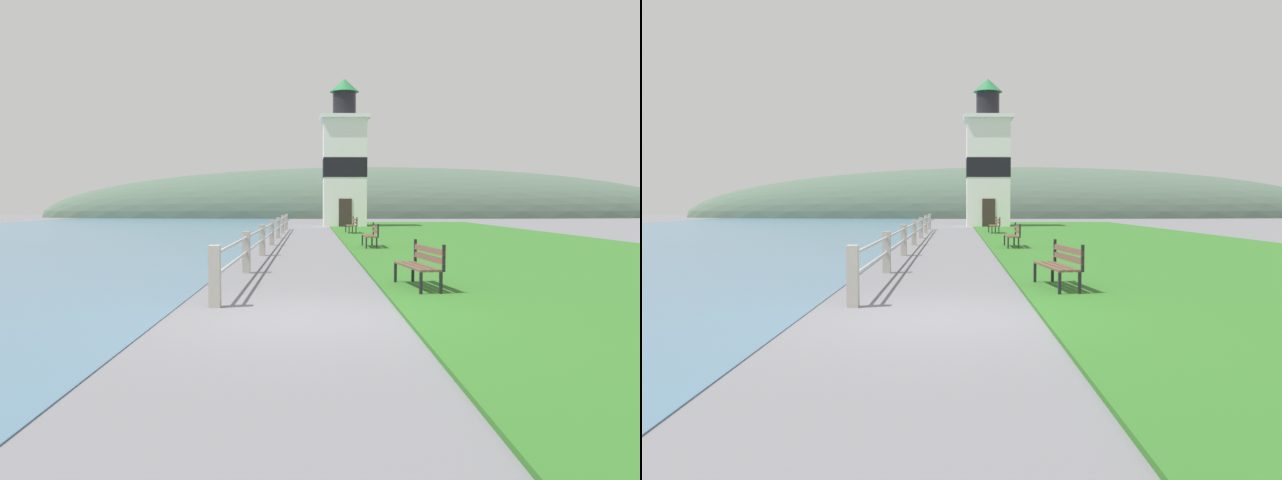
% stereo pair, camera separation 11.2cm
% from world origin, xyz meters
% --- Properties ---
extents(ground_plane, '(160.00, 160.00, 0.00)m').
position_xyz_m(ground_plane, '(0.00, 0.00, 0.00)').
color(ground_plane, slate).
extents(grass_verge, '(12.00, 54.10, 0.06)m').
position_xyz_m(grass_verge, '(7.50, 18.03, 0.03)').
color(grass_verge, '#2D6623').
rests_on(grass_verge, ground_plane).
extents(seawall_railing, '(0.18, 29.84, 1.00)m').
position_xyz_m(seawall_railing, '(-1.40, 15.83, 0.59)').
color(seawall_railing, '#A8A399').
rests_on(seawall_railing, ground_plane).
extents(park_bench_near, '(0.70, 1.81, 0.94)m').
position_xyz_m(park_bench_near, '(2.27, 2.87, 0.54)').
color(park_bench_near, brown).
rests_on(park_bench_near, ground_plane).
extents(park_bench_midway, '(0.47, 1.78, 0.94)m').
position_xyz_m(park_bench_midway, '(2.41, 13.99, 0.54)').
color(park_bench_midway, brown).
rests_on(park_bench_midway, ground_plane).
extents(park_bench_far, '(0.56, 1.68, 0.94)m').
position_xyz_m(park_bench_far, '(2.42, 24.85, 0.54)').
color(park_bench_far, brown).
rests_on(park_bench_far, ground_plane).
extents(lighthouse, '(3.45, 3.45, 10.51)m').
position_xyz_m(lighthouse, '(2.56, 35.75, 4.49)').
color(lighthouse, white).
rests_on(lighthouse, ground_plane).
extents(distant_hillside, '(80.00, 16.00, 12.00)m').
position_xyz_m(distant_hillside, '(8.00, 66.07, 0.00)').
color(distant_hillside, '#475B4C').
rests_on(distant_hillside, ground_plane).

